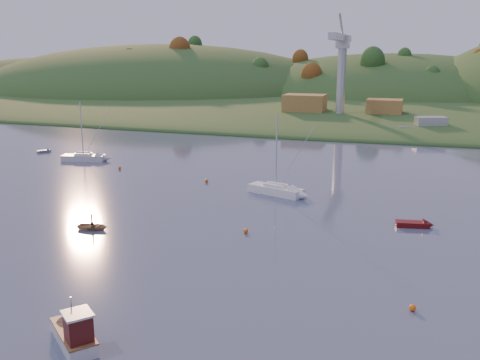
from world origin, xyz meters
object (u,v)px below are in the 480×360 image
(sailboat_near, at_px, (84,157))
(sailboat_far, at_px, (276,189))
(grey_dinghy, at_px, (46,151))
(fishing_boat, at_px, (72,330))
(red_tender, at_px, (420,224))
(canoe, at_px, (92,226))

(sailboat_near, bearing_deg, sailboat_far, -30.21)
(sailboat_near, relative_size, grey_dinghy, 3.70)
(fishing_boat, height_order, sailboat_near, sailboat_near)
(sailboat_far, height_order, red_tender, sailboat_far)
(sailboat_far, relative_size, grey_dinghy, 3.82)
(sailboat_far, height_order, canoe, sailboat_far)
(canoe, distance_m, grey_dinghy, 49.85)
(sailboat_near, distance_m, sailboat_far, 39.04)
(fishing_boat, relative_size, canoe, 1.69)
(sailboat_far, xyz_separation_m, grey_dinghy, (-48.97, 16.15, -0.49))
(sailboat_near, relative_size, canoe, 3.07)
(canoe, bearing_deg, red_tender, -75.55)
(sailboat_near, bearing_deg, canoe, -67.84)
(canoe, relative_size, grey_dinghy, 1.21)
(red_tender, bearing_deg, sailboat_far, 145.24)
(canoe, height_order, grey_dinghy, grey_dinghy)
(fishing_boat, bearing_deg, sailboat_far, -54.83)
(fishing_boat, height_order, grey_dinghy, fishing_boat)
(sailboat_far, bearing_deg, grey_dinghy, -178.98)
(canoe, height_order, red_tender, red_tender)
(grey_dinghy, bearing_deg, fishing_boat, -103.53)
(fishing_boat, relative_size, grey_dinghy, 2.04)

